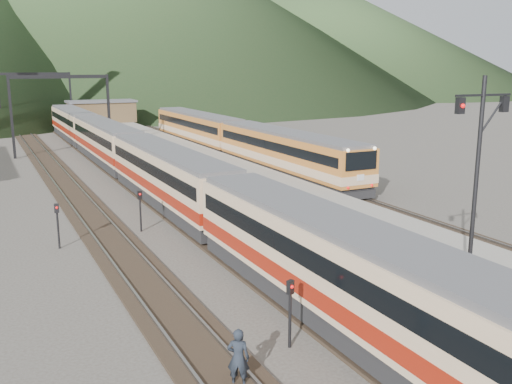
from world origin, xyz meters
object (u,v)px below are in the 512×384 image
main_train (132,157)px  signal_mast (477,170)px  second_train (235,139)px  worker (238,358)px

main_train → signal_mast: signal_mast is taller
main_train → second_train: size_ratio=1.86×
second_train → worker: second_train is taller
main_train → second_train: bearing=27.9°
main_train → second_train: second_train is taller
signal_mast → worker: size_ratio=4.32×
main_train → worker: 30.76m
main_train → signal_mast: size_ratio=9.89×
signal_mast → main_train: bearing=96.5°
second_train → worker: 39.93m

